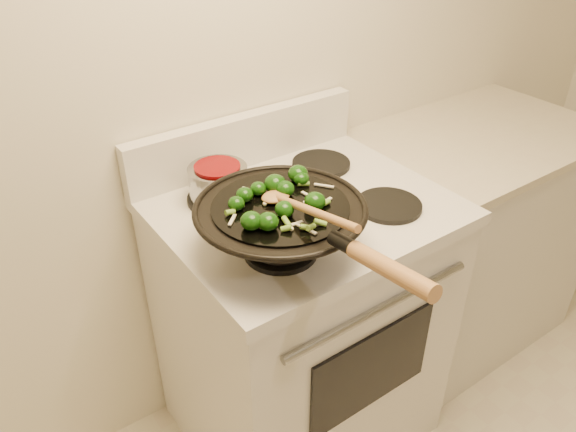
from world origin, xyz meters
TOP-DOWN VIEW (x-y plane):
  - stove at (-0.15, 1.17)m, footprint 0.78×0.67m
  - counter_unit at (0.68, 1.20)m, footprint 0.86×0.62m
  - wok at (-0.33, 1.01)m, footprint 0.41×0.67m
  - stirfry at (-0.33, 1.03)m, footprint 0.30×0.26m
  - wooden_spoon at (-0.32, 0.96)m, footprint 0.07×0.32m
  - saucepan at (-0.33, 1.32)m, footprint 0.16×0.25m

SIDE VIEW (x-z plane):
  - counter_unit at x=0.68m, z-range 0.00..0.91m
  - stove at x=-0.15m, z-range -0.07..1.01m
  - saucepan at x=-0.33m, z-range 0.93..1.03m
  - wok at x=-0.33m, z-range 0.90..1.11m
  - stirfry at x=-0.33m, z-range 1.05..1.10m
  - wooden_spoon at x=-0.32m, z-range 1.04..1.13m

